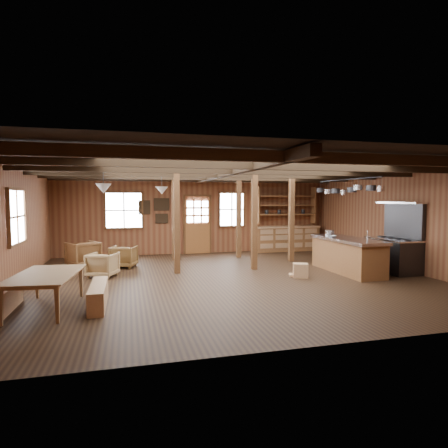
% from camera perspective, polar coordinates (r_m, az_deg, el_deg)
% --- Properties ---
extents(room, '(10.04, 9.04, 2.84)m').
position_cam_1_polar(room, '(9.37, 0.86, 0.12)').
color(room, black).
rests_on(room, ground).
extents(ceiling_joists, '(9.80, 8.82, 0.18)m').
position_cam_1_polar(ceiling_joists, '(9.54, 0.58, 7.88)').
color(ceiling_joists, black).
rests_on(ceiling_joists, ceiling).
extents(timber_posts, '(3.95, 2.35, 2.80)m').
position_cam_1_polar(timber_posts, '(11.51, 0.62, 0.84)').
color(timber_posts, '#3F2312').
rests_on(timber_posts, floor).
extents(back_door, '(1.02, 0.08, 2.15)m').
position_cam_1_polar(back_door, '(13.74, -4.04, -0.83)').
color(back_door, brown).
rests_on(back_door, floor).
extents(window_back_left, '(1.32, 0.06, 1.32)m').
position_cam_1_polar(window_back_left, '(13.49, -15.00, 2.02)').
color(window_back_left, white).
rests_on(window_back_left, wall_back).
extents(window_back_right, '(1.02, 0.06, 1.32)m').
position_cam_1_polar(window_back_right, '(14.00, 1.18, 2.22)').
color(window_back_right, white).
rests_on(window_back_right, wall_back).
extents(window_left, '(0.14, 1.24, 1.32)m').
position_cam_1_polar(window_left, '(9.85, -29.09, 0.97)').
color(window_left, white).
rests_on(window_left, wall_back).
extents(notice_boards, '(1.08, 0.03, 0.90)m').
position_cam_1_polar(notice_boards, '(13.51, -10.33, 2.26)').
color(notice_boards, beige).
rests_on(notice_boards, wall_back).
extents(back_counter, '(2.55, 0.60, 2.45)m').
position_cam_1_polar(back_counter, '(14.54, 9.45, -1.71)').
color(back_counter, brown).
rests_on(back_counter, floor).
extents(pendant_lamps, '(1.86, 2.36, 0.66)m').
position_cam_1_polar(pendant_lamps, '(10.02, -13.25, 5.14)').
color(pendant_lamps, '#29292B').
rests_on(pendant_lamps, ceiling).
extents(pot_rack, '(0.40, 3.00, 0.45)m').
position_cam_1_polar(pot_rack, '(11.10, 18.14, 5.06)').
color(pot_rack, '#29292B').
rests_on(pot_rack, ceiling).
extents(kitchen_island, '(0.92, 2.51, 1.20)m').
position_cam_1_polar(kitchen_island, '(10.81, 18.25, -4.48)').
color(kitchen_island, brown).
rests_on(kitchen_island, floor).
extents(step_stool, '(0.49, 0.41, 0.36)m').
position_cam_1_polar(step_stool, '(9.81, 11.57, -6.96)').
color(step_stool, '#9C6847').
rests_on(step_stool, floor).
extents(commercial_range, '(0.80, 1.56, 1.93)m').
position_cam_1_polar(commercial_range, '(11.36, 24.55, -3.48)').
color(commercial_range, '#29292B').
rests_on(commercial_range, floor).
extents(dining_table, '(1.23, 1.97, 0.66)m').
position_cam_1_polar(dining_table, '(7.62, -25.22, -9.31)').
color(dining_table, olive).
rests_on(dining_table, floor).
extents(bench_wall, '(0.29, 1.53, 0.42)m').
position_cam_1_polar(bench_wall, '(7.83, -30.68, -10.04)').
color(bench_wall, '#9C6847').
rests_on(bench_wall, floor).
extents(bench_aisle, '(0.28, 1.51, 0.41)m').
position_cam_1_polar(bench_aisle, '(7.54, -18.59, -10.24)').
color(bench_aisle, '#9C6847').
rests_on(bench_aisle, floor).
extents(armchair_a, '(1.12, 1.13, 0.75)m').
position_cam_1_polar(armchair_a, '(11.86, -20.67, -4.29)').
color(armchair_a, brown).
rests_on(armchair_a, floor).
extents(armchair_b, '(0.86, 0.87, 0.64)m').
position_cam_1_polar(armchair_b, '(11.36, -15.04, -4.82)').
color(armchair_b, brown).
rests_on(armchair_b, floor).
extents(armchair_c, '(0.87, 0.89, 0.62)m').
position_cam_1_polar(armchair_c, '(10.19, -18.01, -5.93)').
color(armchair_c, olive).
rests_on(armchair_c, floor).
extents(counter_pot, '(0.26, 0.26, 0.16)m').
position_cam_1_polar(counter_pot, '(11.39, 15.82, -1.26)').
color(counter_pot, silver).
rests_on(counter_pot, kitchen_island).
extents(bowl, '(0.27, 0.27, 0.06)m').
position_cam_1_polar(bowl, '(10.76, 16.14, -1.84)').
color(bowl, silver).
rests_on(bowl, kitchen_island).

